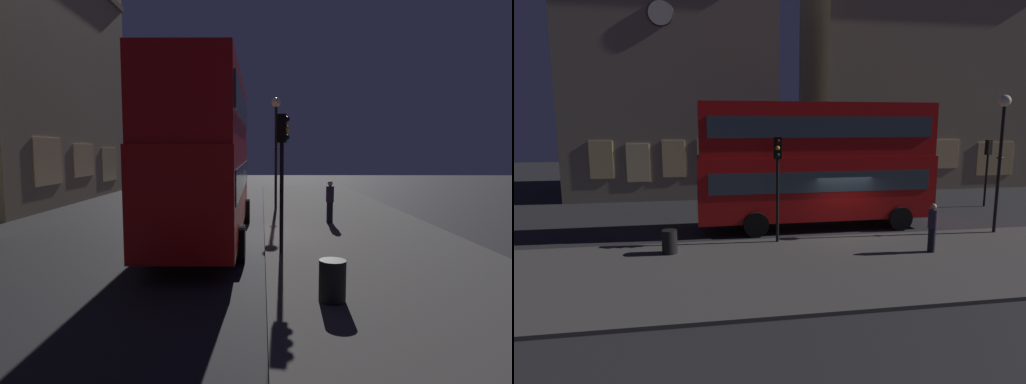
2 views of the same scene
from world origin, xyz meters
The scene contains 9 objects.
ground_plane centered at (0.00, 0.00, 0.00)m, with size 80.00×80.00×0.00m, color #232326.
sidewalk_slab centered at (0.00, -4.41, 0.06)m, with size 44.00×7.11×0.12m, color #423F3D.
building_plain_facade centered at (11.16, 15.13, 9.23)m, with size 17.05×8.85×18.46m.
double_decker_bus centered at (-0.97, 1.21, 3.20)m, with size 10.96×2.98×5.75m.
traffic_light_near_kerb centered at (-3.25, -1.37, 3.13)m, with size 0.36×0.39×4.20m.
traffic_light_far_side centered at (10.28, 4.43, 2.80)m, with size 0.37×0.39×3.89m.
street_lamp centered at (6.41, -1.50, 4.38)m, with size 0.50×0.50×5.90m.
pedestrian centered at (2.12, -3.70, 1.07)m, with size 0.34×0.34×1.82m.
litter_bin centered at (-7.43, -2.21, 0.55)m, with size 0.56×0.56×0.87m, color black.
Camera 1 is at (-15.87, -0.75, 3.22)m, focal length 29.36 mm.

